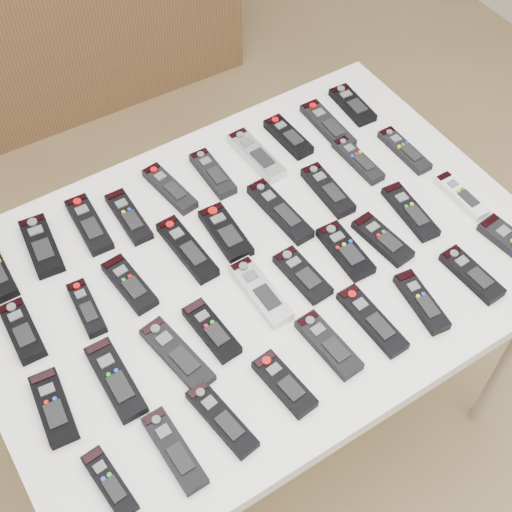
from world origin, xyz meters
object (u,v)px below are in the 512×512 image
remote_2 (89,224)px  remote_35 (421,302)px  remote_15 (280,211)px  remote_22 (212,330)px  remote_25 (345,251)px  remote_3 (129,217)px  remote_7 (288,137)px  remote_21 (177,354)px  remote_28 (461,196)px  remote_18 (404,150)px  remote_26 (382,239)px  remote_27 (410,212)px  remote_29 (110,483)px  remote_34 (372,320)px  remote_19 (54,407)px  remote_12 (130,284)px  remote_20 (115,379)px  table (256,276)px  remote_13 (187,249)px  remote_10 (22,331)px  remote_4 (170,189)px  remote_9 (352,105)px  remote_5 (213,174)px  remote_36 (472,275)px  remote_33 (329,345)px  remote_32 (284,384)px  remote_6 (256,155)px  remote_17 (358,160)px  remote_11 (87,308)px  sideboard (58,23)px  remote_31 (222,419)px  remote_23 (261,291)px  remote_16 (328,190)px

remote_2 → remote_35: bearing=-45.9°
remote_15 → remote_35: size_ratio=1.29×
remote_22 → remote_25: remote_22 is taller
remote_3 → remote_7: remote_7 is taller
remote_21 → remote_28: size_ratio=1.22×
remote_18 → remote_26: 0.30m
remote_27 → remote_29: same height
remote_21 → remote_34: bearing=-30.4°
remote_28 → remote_19: bearing=179.4°
remote_12 → remote_20: size_ratio=0.85×
table → remote_13: 0.17m
remote_10 → remote_34: size_ratio=0.82×
remote_27 → remote_29: (-0.87, -0.20, 0.00)m
remote_4 → remote_9: 0.55m
remote_5 → remote_26: 0.44m
remote_26 → remote_34: bearing=-139.8°
remote_5 → remote_34: bearing=-81.9°
remote_36 → remote_34: bearing=172.0°
remote_27 → remote_33: remote_33 is taller
remote_21 → remote_29: 0.28m
remote_5 → remote_7: bearing=3.0°
remote_32 → remote_28: bearing=10.3°
remote_6 → remote_29: 0.87m
remote_27 → table: bearing=173.9°
remote_2 → remote_17: size_ratio=1.07×
remote_11 → remote_22: 0.27m
remote_13 → remote_29: bearing=-136.6°
remote_2 → remote_36: size_ratio=1.14×
remote_4 → sideboard: bearing=74.3°
table → remote_18: size_ratio=7.57×
remote_25 → remote_31: (-0.44, -0.20, -0.00)m
remote_12 → remote_20: (-0.13, -0.19, 0.00)m
remote_4 → remote_13: size_ratio=0.88×
remote_4 → remote_9: remote_4 is taller
remote_13 → remote_22: 0.22m
remote_36 → remote_23: bearing=150.4°
remote_5 → remote_21: remote_5 is taller
remote_27 → remote_25: bearing=-171.0°
remote_7 → remote_17: size_ratio=0.92×
remote_35 → remote_4: bearing=124.7°
remote_29 → remote_36: bearing=-5.5°
remote_29 → remote_33: remote_33 is taller
remote_12 → remote_13: size_ratio=0.81×
remote_6 → remote_19: (-0.69, -0.36, 0.00)m
table → remote_34: (0.12, -0.27, 0.07)m
remote_16 → remote_27: (0.12, -0.16, -0.00)m
remote_13 → remote_27: bearing=-22.7°
remote_12 → remote_32: remote_32 is taller
remote_23 → remote_28: bearing=-2.7°
table → remote_2: (-0.27, 0.29, 0.07)m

